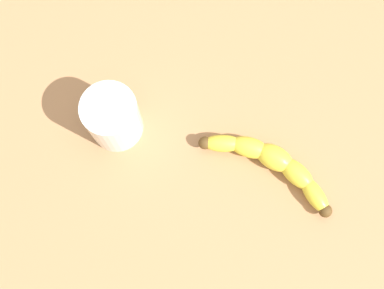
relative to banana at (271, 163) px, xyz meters
The scene contains 3 objects.
wooden_tabletop 9.81cm from the banana, 129.82° to the left, with size 120.00×120.00×3.00cm, color #A9784E.
banana is the anchor object (origin of this frame).
smoothie_glass 26.44cm from the banana, 107.61° to the left, with size 8.76×8.76×10.00cm.
Camera 1 is at (-15.39, -5.32, 82.14)cm, focal length 45.88 mm.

